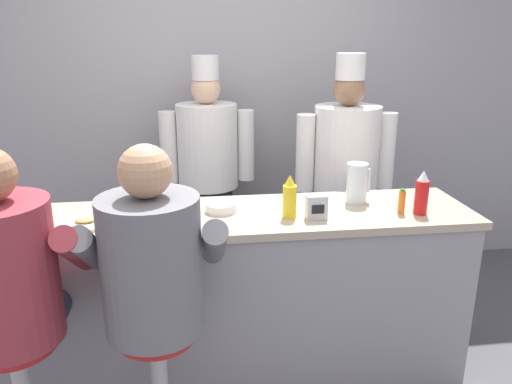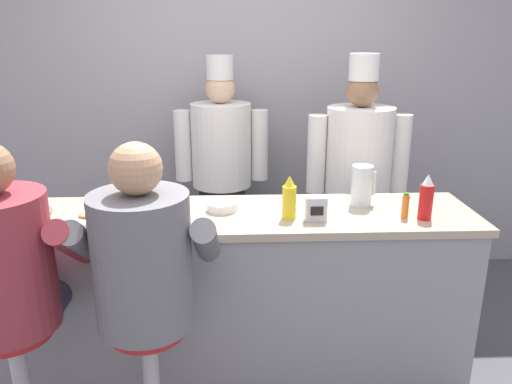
{
  "view_description": "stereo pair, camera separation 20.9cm",
  "coord_description": "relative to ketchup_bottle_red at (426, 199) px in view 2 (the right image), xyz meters",
  "views": [
    {
      "loc": [
        -0.21,
        -2.1,
        1.84
      ],
      "look_at": [
        0.1,
        0.26,
        1.08
      ],
      "focal_mm": 35.0,
      "sensor_mm": 36.0,
      "label": 1
    },
    {
      "loc": [
        0.0,
        -2.12,
        1.84
      ],
      "look_at": [
        0.1,
        0.26,
        1.08
      ],
      "focal_mm": 35.0,
      "sensor_mm": 36.0,
      "label": 2
    }
  ],
  "objects": [
    {
      "name": "cook_in_whites_far",
      "position": [
        -0.13,
        0.86,
        -0.12
      ],
      "size": [
        0.68,
        0.43,
        1.73
      ],
      "color": "#232328",
      "rests_on": "ground_plane"
    },
    {
      "name": "mustard_bottle_yellow",
      "position": [
        -0.67,
        0.04,
        -0.0
      ],
      "size": [
        0.07,
        0.07,
        0.22
      ],
      "color": "yellow",
      "rests_on": "diner_counter"
    },
    {
      "name": "diner_seated_maroon",
      "position": [
        -1.89,
        -0.36,
        -0.16
      ],
      "size": [
        0.63,
        0.62,
        1.46
      ],
      "color": "#B2B5BA",
      "rests_on": "ground_plane"
    },
    {
      "name": "diner_counter",
      "position": [
        -0.93,
        0.13,
        -0.59
      ],
      "size": [
        2.47,
        0.59,
        0.96
      ],
      "color": "gray",
      "rests_on": "ground_plane"
    },
    {
      "name": "napkin_dispenser_chrome",
      "position": [
        -0.54,
        -0.0,
        -0.05
      ],
      "size": [
        0.1,
        0.06,
        0.12
      ],
      "color": "silver",
      "rests_on": "diner_counter"
    },
    {
      "name": "ketchup_bottle_red",
      "position": [
        0.0,
        0.0,
        0.0
      ],
      "size": [
        0.07,
        0.07,
        0.23
      ],
      "color": "red",
      "rests_on": "diner_counter"
    },
    {
      "name": "cook_in_whites_near",
      "position": [
        -1.03,
        1.21,
        -0.13
      ],
      "size": [
        0.67,
        0.43,
        1.71
      ],
      "color": "#232328",
      "rests_on": "ground_plane"
    },
    {
      "name": "water_pitcher_clear",
      "position": [
        -0.27,
        0.22,
        0.0
      ],
      "size": [
        0.13,
        0.11,
        0.22
      ],
      "color": "silver",
      "rests_on": "diner_counter"
    },
    {
      "name": "cereal_bowl",
      "position": [
        -1.01,
        0.17,
        -0.08
      ],
      "size": [
        0.16,
        0.16,
        0.05
      ],
      "color": "white",
      "rests_on": "diner_counter"
    },
    {
      "name": "coffee_mug_white",
      "position": [
        -1.91,
        0.06,
        -0.06
      ],
      "size": [
        0.12,
        0.08,
        0.1
      ],
      "color": "white",
      "rests_on": "diner_counter"
    },
    {
      "name": "hot_sauce_bottle_orange",
      "position": [
        -0.09,
        0.02,
        -0.04
      ],
      "size": [
        0.03,
        0.03,
        0.13
      ],
      "color": "orange",
      "rests_on": "diner_counter"
    },
    {
      "name": "breakfast_plate",
      "position": [
        -1.66,
        0.06,
        -0.09
      ],
      "size": [
        0.22,
        0.22,
        0.04
      ],
      "color": "white",
      "rests_on": "diner_counter"
    },
    {
      "name": "diner_seated_grey",
      "position": [
        -1.32,
        -0.36,
        -0.17
      ],
      "size": [
        0.62,
        0.61,
        1.45
      ],
      "color": "#B2B5BA",
      "rests_on": "ground_plane"
    },
    {
      "name": "coffee_mug_tan",
      "position": [
        -1.43,
        0.13,
        -0.07
      ],
      "size": [
        0.13,
        0.08,
        0.08
      ],
      "color": "beige",
      "rests_on": "diner_counter"
    },
    {
      "name": "wall_back",
      "position": [
        -0.93,
        1.55,
        0.28
      ],
      "size": [
        10.0,
        0.06,
        2.7
      ],
      "color": "#99999E",
      "rests_on": "ground_plane"
    }
  ]
}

